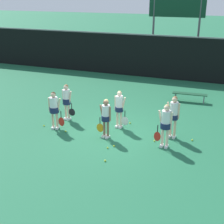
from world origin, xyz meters
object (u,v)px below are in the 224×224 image
player_2 (166,122)px  player_5 (174,113)px  player_3 (67,99)px  tennis_ball_6 (66,131)px  tennis_ball_2 (155,141)px  player_4 (119,107)px  tennis_ball_0 (59,109)px  bench_courtside (190,95)px  tennis_ball_8 (192,140)px  tennis_ball_5 (114,146)px  player_0 (54,107)px  scoreboard (177,11)px  tennis_ball_4 (130,123)px  tennis_ball_7 (105,161)px  tennis_ball_3 (44,126)px  player_1 (106,115)px  tennis_ball_1 (108,148)px

player_2 → player_5: player_5 is taller
player_3 → tennis_ball_6: player_3 is taller
player_5 → tennis_ball_2: size_ratio=26.51×
player_4 → tennis_ball_0: (-3.54, 0.95, -0.93)m
bench_courtside → tennis_ball_8: bench_courtside is taller
player_5 → tennis_ball_0: size_ratio=24.61×
tennis_ball_0 → tennis_ball_2: size_ratio=1.08×
bench_courtside → tennis_ball_5: bearing=-110.7°
player_0 → tennis_ball_8: size_ratio=23.59×
player_0 → player_4: size_ratio=1.00×
bench_courtside → player_0: (-4.90, -5.62, 0.58)m
player_3 → tennis_ball_8: player_3 is taller
scoreboard → player_4: bearing=-92.2°
player_0 → tennis_ball_4: bearing=18.6°
player_0 → tennis_ball_6: bearing=-28.3°
player_4 → tennis_ball_5: (0.42, -1.78, -0.93)m
tennis_ball_0 → tennis_ball_8: size_ratio=1.01×
tennis_ball_7 → player_2: bearing=47.3°
bench_courtside → tennis_ball_3: (-5.49, -5.62, -0.36)m
tennis_ball_2 → tennis_ball_5: tennis_ball_5 is taller
player_1 → tennis_ball_3: (-2.95, 0.05, -0.93)m
player_0 → tennis_ball_8: bearing=-2.5°
scoreboard → player_0: (-2.93, -11.29, -3.32)m
bench_courtside → scoreboard: bearing=105.7°
tennis_ball_8 → tennis_ball_2: bearing=-156.8°
player_3 → player_4: (2.53, -0.00, -0.03)m
player_1 → tennis_ball_4: 1.97m
bench_courtside → tennis_ball_2: bearing=-100.1°
player_1 → tennis_ball_3: 3.09m
player_4 → tennis_ball_4: size_ratio=24.09×
player_4 → tennis_ball_3: size_ratio=25.69×
tennis_ball_0 → tennis_ball_5: 4.81m
player_2 → tennis_ball_5: (-1.79, -0.68, -0.98)m
tennis_ball_3 → tennis_ball_5: 3.61m
tennis_ball_6 → player_4: bearing=32.8°
tennis_ball_1 → tennis_ball_8: bearing=31.8°
player_0 → tennis_ball_0: bearing=105.1°
tennis_ball_5 → tennis_ball_7: bearing=-85.0°
scoreboard → tennis_ball_2: scoreboard is taller
player_5 → tennis_ball_3: (-5.44, -0.91, -1.00)m
bench_courtside → tennis_ball_0: bearing=-152.3°
player_1 → player_3: (-2.35, 1.12, 0.03)m
tennis_ball_1 → tennis_ball_5: bearing=52.2°
bench_courtside → tennis_ball_3: 7.86m
player_5 → tennis_ball_0: bearing=173.9°
tennis_ball_2 → tennis_ball_4: size_ratio=0.96×
tennis_ball_1 → tennis_ball_6: size_ratio=0.96×
player_1 → player_4: player_4 is taller
player_0 → tennis_ball_4: player_0 is taller
bench_courtside → tennis_ball_4: bench_courtside is taller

